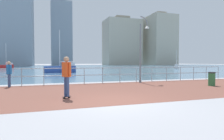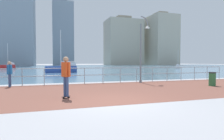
{
  "view_description": "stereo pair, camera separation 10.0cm",
  "coord_description": "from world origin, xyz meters",
  "px_view_note": "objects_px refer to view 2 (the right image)",
  "views": [
    {
      "loc": [
        -2.55,
        -7.38,
        1.6
      ],
      "look_at": [
        1.24,
        4.13,
        1.1
      ],
      "focal_mm": 31.48,
      "sensor_mm": 36.0,
      "label": 1
    },
    {
      "loc": [
        -2.46,
        -7.41,
        1.6
      ],
      "look_at": [
        1.24,
        4.13,
        1.1
      ],
      "focal_mm": 31.48,
      "sensor_mm": 36.0,
      "label": 2
    }
  ],
  "objects_px": {
    "bystander": "(10,72)",
    "sailboat_gray": "(178,67)",
    "skateboarder": "(66,73)",
    "trash_bin": "(212,79)",
    "lamppost": "(143,46)",
    "sailboat_white": "(8,66)",
    "sailboat_ivory": "(62,68)"
  },
  "relations": [
    {
      "from": "lamppost",
      "to": "sailboat_gray",
      "type": "xyz_separation_m",
      "value": [
        21.11,
        24.33,
        -2.4
      ]
    },
    {
      "from": "skateboarder",
      "to": "sailboat_gray",
      "type": "xyz_separation_m",
      "value": [
        27.29,
        29.24,
        -0.69
      ]
    },
    {
      "from": "trash_bin",
      "to": "sailboat_gray",
      "type": "relative_size",
      "value": 0.21
    },
    {
      "from": "trash_bin",
      "to": "sailboat_ivory",
      "type": "relative_size",
      "value": 0.15
    },
    {
      "from": "trash_bin",
      "to": "sailboat_white",
      "type": "height_order",
      "value": "sailboat_white"
    },
    {
      "from": "bystander",
      "to": "lamppost",
      "type": "bearing_deg",
      "value": -1.61
    },
    {
      "from": "sailboat_ivory",
      "to": "sailboat_white",
      "type": "height_order",
      "value": "sailboat_ivory"
    },
    {
      "from": "sailboat_ivory",
      "to": "sailboat_white",
      "type": "xyz_separation_m",
      "value": [
        -10.98,
        20.69,
        -0.04
      ]
    },
    {
      "from": "lamppost",
      "to": "sailboat_white",
      "type": "xyz_separation_m",
      "value": [
        -16.01,
        37.43,
        -2.26
      ]
    },
    {
      "from": "bystander",
      "to": "trash_bin",
      "type": "height_order",
      "value": "bystander"
    },
    {
      "from": "lamppost",
      "to": "sailboat_ivory",
      "type": "xyz_separation_m",
      "value": [
        -5.03,
        16.74,
        -2.22
      ]
    },
    {
      "from": "skateboarder",
      "to": "sailboat_white",
      "type": "distance_m",
      "value": 43.47
    },
    {
      "from": "bystander",
      "to": "sailboat_gray",
      "type": "relative_size",
      "value": 0.37
    },
    {
      "from": "trash_bin",
      "to": "sailboat_white",
      "type": "bearing_deg",
      "value": 115.55
    },
    {
      "from": "lamppost",
      "to": "sailboat_ivory",
      "type": "bearing_deg",
      "value": 106.74
    },
    {
      "from": "sailboat_ivory",
      "to": "sailboat_gray",
      "type": "bearing_deg",
      "value": 16.18
    },
    {
      "from": "sailboat_gray",
      "to": "sailboat_white",
      "type": "distance_m",
      "value": 39.37
    },
    {
      "from": "skateboarder",
      "to": "trash_bin",
      "type": "relative_size",
      "value": 1.97
    },
    {
      "from": "lamppost",
      "to": "sailboat_ivory",
      "type": "height_order",
      "value": "sailboat_ivory"
    },
    {
      "from": "lamppost",
      "to": "sailboat_gray",
      "type": "bearing_deg",
      "value": 49.05
    },
    {
      "from": "bystander",
      "to": "sailboat_gray",
      "type": "bearing_deg",
      "value": 38.36
    },
    {
      "from": "skateboarder",
      "to": "sailboat_ivory",
      "type": "relative_size",
      "value": 0.29
    },
    {
      "from": "trash_bin",
      "to": "lamppost",
      "type": "bearing_deg",
      "value": 136.24
    },
    {
      "from": "bystander",
      "to": "sailboat_ivory",
      "type": "relative_size",
      "value": 0.26
    },
    {
      "from": "bystander",
      "to": "sailboat_gray",
      "type": "height_order",
      "value": "sailboat_gray"
    },
    {
      "from": "skateboarder",
      "to": "sailboat_gray",
      "type": "relative_size",
      "value": 0.42
    },
    {
      "from": "lamppost",
      "to": "sailboat_ivory",
      "type": "relative_size",
      "value": 0.8
    },
    {
      "from": "sailboat_gray",
      "to": "sailboat_ivory",
      "type": "xyz_separation_m",
      "value": [
        -26.15,
        -7.59,
        0.19
      ]
    },
    {
      "from": "sailboat_gray",
      "to": "sailboat_ivory",
      "type": "relative_size",
      "value": 0.69
    },
    {
      "from": "skateboarder",
      "to": "lamppost",
      "type": "bearing_deg",
      "value": 38.48
    },
    {
      "from": "bystander",
      "to": "sailboat_white",
      "type": "height_order",
      "value": "sailboat_white"
    },
    {
      "from": "skateboarder",
      "to": "sailboat_gray",
      "type": "bearing_deg",
      "value": 46.98
    }
  ]
}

